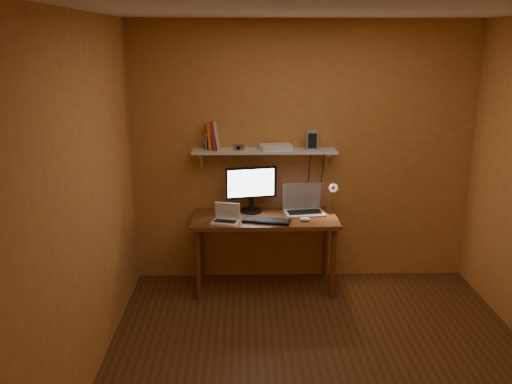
{
  "coord_description": "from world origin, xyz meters",
  "views": [
    {
      "loc": [
        -0.59,
        -3.69,
        2.41
      ],
      "look_at": [
        -0.48,
        1.18,
        1.03
      ],
      "focal_mm": 38.0,
      "sensor_mm": 36.0,
      "label": 1
    }
  ],
  "objects_px": {
    "desk": "(265,225)",
    "speaker_right": "(312,140)",
    "laptop": "(303,205)",
    "netbook": "(226,217)",
    "desk_lamp": "(332,192)",
    "keyboard": "(267,221)",
    "wall_shelf": "(264,151)",
    "router": "(276,147)",
    "speaker_left": "(210,142)",
    "mouse": "(305,219)",
    "monitor": "(251,187)",
    "shelf_camera": "(239,148)"
  },
  "relations": [
    {
      "from": "desk_lamp",
      "to": "speaker_right",
      "type": "relative_size",
      "value": 2.02
    },
    {
      "from": "keyboard",
      "to": "shelf_camera",
      "type": "distance_m",
      "value": 0.75
    },
    {
      "from": "desk",
      "to": "mouse",
      "type": "distance_m",
      "value": 0.41
    },
    {
      "from": "desk",
      "to": "monitor",
      "type": "bearing_deg",
      "value": 126.87
    },
    {
      "from": "laptop",
      "to": "desk",
      "type": "bearing_deg",
      "value": -167.96
    },
    {
      "from": "laptop",
      "to": "netbook",
      "type": "distance_m",
      "value": 0.81
    },
    {
      "from": "desk",
      "to": "speaker_right",
      "type": "bearing_deg",
      "value": 23.95
    },
    {
      "from": "netbook",
      "to": "router",
      "type": "xyz_separation_m",
      "value": [
        0.48,
        0.34,
        0.6
      ]
    },
    {
      "from": "wall_shelf",
      "to": "mouse",
      "type": "xyz_separation_m",
      "value": [
        0.38,
        -0.32,
        -0.59
      ]
    },
    {
      "from": "monitor",
      "to": "speaker_left",
      "type": "distance_m",
      "value": 0.6
    },
    {
      "from": "router",
      "to": "laptop",
      "type": "bearing_deg",
      "value": -11.45
    },
    {
      "from": "mouse",
      "to": "wall_shelf",
      "type": "bearing_deg",
      "value": 143.87
    },
    {
      "from": "wall_shelf",
      "to": "speaker_left",
      "type": "bearing_deg",
      "value": -179.78
    },
    {
      "from": "keyboard",
      "to": "shelf_camera",
      "type": "xyz_separation_m",
      "value": [
        -0.26,
        0.29,
        0.65
      ]
    },
    {
      "from": "wall_shelf",
      "to": "mouse",
      "type": "relative_size",
      "value": 13.53
    },
    {
      "from": "mouse",
      "to": "router",
      "type": "relative_size",
      "value": 0.35
    },
    {
      "from": "keyboard",
      "to": "router",
      "type": "distance_m",
      "value": 0.73
    },
    {
      "from": "desk_lamp",
      "to": "shelf_camera",
      "type": "xyz_separation_m",
      "value": [
        -0.91,
        0.01,
        0.45
      ]
    },
    {
      "from": "keyboard",
      "to": "mouse",
      "type": "distance_m",
      "value": 0.36
    },
    {
      "from": "shelf_camera",
      "to": "keyboard",
      "type": "bearing_deg",
      "value": -47.49
    },
    {
      "from": "speaker_left",
      "to": "wall_shelf",
      "type": "bearing_deg",
      "value": -6.84
    },
    {
      "from": "speaker_right",
      "to": "shelf_camera",
      "type": "relative_size",
      "value": 1.67
    },
    {
      "from": "desk",
      "to": "mouse",
      "type": "height_order",
      "value": "mouse"
    },
    {
      "from": "speaker_right",
      "to": "laptop",
      "type": "bearing_deg",
      "value": -137.6
    },
    {
      "from": "laptop",
      "to": "netbook",
      "type": "height_order",
      "value": "laptop"
    },
    {
      "from": "wall_shelf",
      "to": "router",
      "type": "relative_size",
      "value": 4.73
    },
    {
      "from": "wall_shelf",
      "to": "desk",
      "type": "bearing_deg",
      "value": -90.0
    },
    {
      "from": "shelf_camera",
      "to": "router",
      "type": "relative_size",
      "value": 0.38
    },
    {
      "from": "netbook",
      "to": "speaker_right",
      "type": "bearing_deg",
      "value": 39.39
    },
    {
      "from": "monitor",
      "to": "desk_lamp",
      "type": "distance_m",
      "value": 0.79
    },
    {
      "from": "speaker_right",
      "to": "shelf_camera",
      "type": "distance_m",
      "value": 0.72
    },
    {
      "from": "router",
      "to": "shelf_camera",
      "type": "bearing_deg",
      "value": -171.45
    },
    {
      "from": "keyboard",
      "to": "speaker_right",
      "type": "xyz_separation_m",
      "value": [
        0.45,
        0.35,
        0.71
      ]
    },
    {
      "from": "desk",
      "to": "shelf_camera",
      "type": "bearing_deg",
      "value": 150.72
    },
    {
      "from": "desk",
      "to": "mouse",
      "type": "relative_size",
      "value": 13.53
    },
    {
      "from": "keyboard",
      "to": "speaker_left",
      "type": "height_order",
      "value": "speaker_left"
    },
    {
      "from": "keyboard",
      "to": "shelf_camera",
      "type": "height_order",
      "value": "shelf_camera"
    },
    {
      "from": "speaker_left",
      "to": "speaker_right",
      "type": "height_order",
      "value": "speaker_right"
    },
    {
      "from": "desk",
      "to": "router",
      "type": "relative_size",
      "value": 4.73
    },
    {
      "from": "mouse",
      "to": "shelf_camera",
      "type": "distance_m",
      "value": 0.93
    },
    {
      "from": "wall_shelf",
      "to": "monitor",
      "type": "relative_size",
      "value": 2.81
    },
    {
      "from": "monitor",
      "to": "laptop",
      "type": "xyz_separation_m",
      "value": [
        0.51,
        -0.03,
        -0.18
      ]
    },
    {
      "from": "monitor",
      "to": "speaker_right",
      "type": "bearing_deg",
      "value": -8.39
    },
    {
      "from": "mouse",
      "to": "shelf_camera",
      "type": "relative_size",
      "value": 0.93
    },
    {
      "from": "laptop",
      "to": "desk_lamp",
      "type": "bearing_deg",
      "value": -10.13
    },
    {
      "from": "monitor",
      "to": "desk_lamp",
      "type": "relative_size",
      "value": 1.33
    },
    {
      "from": "keyboard",
      "to": "speaker_right",
      "type": "distance_m",
      "value": 0.91
    },
    {
      "from": "laptop",
      "to": "keyboard",
      "type": "relative_size",
      "value": 0.93
    },
    {
      "from": "speaker_left",
      "to": "router",
      "type": "bearing_deg",
      "value": -6.89
    },
    {
      "from": "speaker_right",
      "to": "mouse",
      "type": "bearing_deg",
      "value": -103.69
    }
  ]
}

